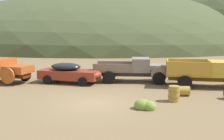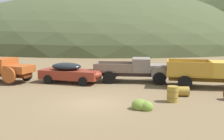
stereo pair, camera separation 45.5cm
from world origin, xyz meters
name	(u,v)px [view 2 (the right image)]	position (x,y,z in m)	size (l,w,h in m)	color
ground_plane	(92,103)	(0.00, 0.00, 0.00)	(300.00, 300.00, 0.00)	brown
hill_center	(106,44)	(-11.87, 66.15, 0.00)	(97.60, 87.11, 28.31)	#424C2D
truck_oxide_orange	(3,69)	(-8.43, 4.92, 1.01)	(6.01, 3.05, 2.16)	#51220D
car_rust_red	(71,73)	(-2.93, 5.32, 0.82)	(5.03, 2.34, 1.57)	maroon
truck_primer_gray	(140,69)	(2.29, 6.65, 0.99)	(6.29, 2.62, 1.89)	#3D322D
truck_faded_yellow	(218,74)	(7.84, 5.32, 1.02)	(6.35, 2.62, 1.91)	brown
oil_drum_foreground	(182,91)	(5.14, 2.50, 0.30)	(0.89, 0.68, 0.61)	olive
oil_drum_spare	(173,94)	(4.48, 1.04, 0.46)	(0.68, 0.68, 0.91)	olive
bush_front_left	(142,106)	(2.85, -0.68, 0.18)	(1.13, 0.83, 0.67)	olive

